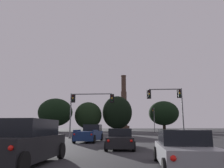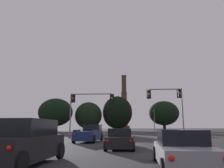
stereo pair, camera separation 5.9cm
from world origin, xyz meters
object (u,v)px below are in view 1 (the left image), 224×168
at_px(traffic_light_far_right, 154,117).
at_px(traffic_light_overhead_left, 85,103).
at_px(suv_left_lane_third, 25,142).
at_px(sedan_center_lane_second, 120,139).
at_px(traffic_light_overhead_right, 171,100).
at_px(pickup_truck_left_lane_front, 90,134).
at_px(smokestack, 124,107).
at_px(sedan_right_lane_third, 183,150).

bearing_deg(traffic_light_far_right, traffic_light_overhead_left, -112.96).
xyz_separation_m(suv_left_lane_third, sedan_center_lane_second, (3.70, 7.24, -0.23)).
xyz_separation_m(traffic_light_far_right, traffic_light_overhead_right, (-1.15, -31.61, 0.71)).
xyz_separation_m(pickup_truck_left_lane_front, traffic_light_overhead_left, (-2.00, 6.91, 4.04)).
bearing_deg(pickup_truck_left_lane_front, smokestack, 92.29).
bearing_deg(traffic_light_far_right, pickup_truck_left_lane_front, -106.32).
xyz_separation_m(sedan_right_lane_third, smokestack, (-5.82, 159.91, 15.75)).
xyz_separation_m(pickup_truck_left_lane_front, smokestack, (0.43, 144.89, 15.61)).
distance_m(sedan_right_lane_third, traffic_light_far_right, 53.04).
bearing_deg(suv_left_lane_third, traffic_light_overhead_left, 96.22).
distance_m(suv_left_lane_third, traffic_light_overhead_right, 23.33).
distance_m(suv_left_lane_third, traffic_light_far_right, 53.55).
distance_m(pickup_truck_left_lane_front, traffic_light_overhead_left, 8.25).
distance_m(traffic_light_far_right, traffic_light_overhead_right, 31.64).
bearing_deg(smokestack, suv_left_lane_third, -90.21).
relative_size(pickup_truck_left_lane_front, sedan_center_lane_second, 1.17).
distance_m(pickup_truck_left_lane_front, traffic_light_far_right, 39.41).
xyz_separation_m(sedan_center_lane_second, traffic_light_overhead_left, (-5.55, 14.26, 4.18)).
height_order(traffic_light_overhead_left, smokestack, smokestack).
xyz_separation_m(sedan_center_lane_second, traffic_light_far_right, (7.48, 45.02, 3.71)).
bearing_deg(sedan_center_lane_second, pickup_truck_left_lane_front, 114.08).
bearing_deg(sedan_right_lane_third, sedan_center_lane_second, 112.03).
height_order(suv_left_lane_third, traffic_light_overhead_right, traffic_light_overhead_right).
height_order(suv_left_lane_third, sedan_center_lane_second, suv_left_lane_third).
xyz_separation_m(suv_left_lane_third, pickup_truck_left_lane_front, (0.15, 14.59, -0.09)).
bearing_deg(suv_left_lane_third, smokestack, 91.09).
relative_size(sedan_right_lane_third, smokestack, 0.11).
bearing_deg(smokestack, traffic_light_far_right, -84.35).
bearing_deg(smokestack, traffic_light_overhead_left, -91.01).
distance_m(traffic_light_overhead_right, smokestack, 139.61).
height_order(traffic_light_far_right, smokestack, smokestack).
relative_size(suv_left_lane_third, traffic_light_overhead_right, 0.74).
xyz_separation_m(traffic_light_overhead_right, smokestack, (-9.46, 138.83, 11.33)).
relative_size(suv_left_lane_third, sedan_right_lane_third, 1.04).
xyz_separation_m(pickup_truck_left_lane_front, sedan_center_lane_second, (3.55, -7.35, -0.14)).
distance_m(sedan_center_lane_second, traffic_light_overhead_right, 15.47).
bearing_deg(smokestack, traffic_light_overhead_right, -86.10).
height_order(sedan_right_lane_third, traffic_light_overhead_right, traffic_light_overhead_right).
bearing_deg(suv_left_lane_third, traffic_light_far_right, 79.22).
xyz_separation_m(pickup_truck_left_lane_front, traffic_light_overhead_right, (9.88, 6.06, 4.28)).
bearing_deg(traffic_light_overhead_left, pickup_truck_left_lane_front, -73.84).
bearing_deg(traffic_light_overhead_left, sedan_center_lane_second, -68.72).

